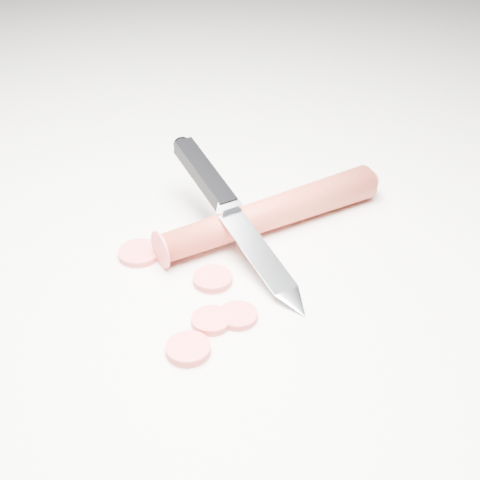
# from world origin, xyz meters

# --- Properties ---
(ground) EXTENTS (2.40, 2.40, 0.00)m
(ground) POSITION_xyz_m (0.00, 0.00, 0.00)
(ground) COLOR white
(ground) RESTS_ON ground
(carrot) EXTENTS (0.19, 0.17, 0.03)m
(carrot) POSITION_xyz_m (0.02, 0.05, 0.02)
(carrot) COLOR #B93525
(carrot) RESTS_ON ground
(carrot_slice_0) EXTENTS (0.03, 0.03, 0.01)m
(carrot_slice_0) POSITION_xyz_m (-0.01, -0.09, 0.00)
(carrot_slice_0) COLOR #F55555
(carrot_slice_0) RESTS_ON ground
(carrot_slice_1) EXTENTS (0.04, 0.04, 0.01)m
(carrot_slice_1) POSITION_xyz_m (-0.09, -0.02, 0.00)
(carrot_slice_1) COLOR #F55555
(carrot_slice_1) RESTS_ON ground
(carrot_slice_2) EXTENTS (0.03, 0.03, 0.01)m
(carrot_slice_2) POSITION_xyz_m (0.01, -0.08, 0.00)
(carrot_slice_2) COLOR #F55555
(carrot_slice_2) RESTS_ON ground
(carrot_slice_3) EXTENTS (0.03, 0.03, 0.01)m
(carrot_slice_3) POSITION_xyz_m (-0.02, -0.04, 0.00)
(carrot_slice_3) COLOR #F55555
(carrot_slice_3) RESTS_ON ground
(carrot_slice_4) EXTENTS (0.03, 0.03, 0.01)m
(carrot_slice_4) POSITION_xyz_m (-0.02, -0.13, 0.00)
(carrot_slice_4) COLOR #F55555
(carrot_slice_4) RESTS_ON ground
(kitchen_knife) EXTENTS (0.17, 0.18, 0.07)m
(kitchen_knife) POSITION_xyz_m (-0.01, 0.01, 0.03)
(kitchen_knife) COLOR silver
(kitchen_knife) RESTS_ON ground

